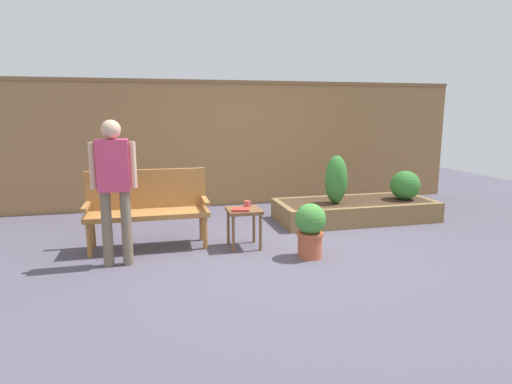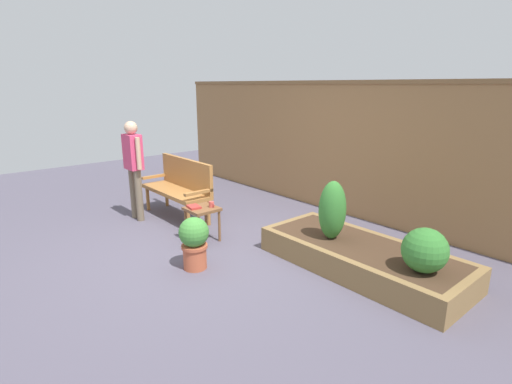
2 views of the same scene
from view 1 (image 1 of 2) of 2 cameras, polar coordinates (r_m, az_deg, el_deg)
ground_plane at (r=5.31m, az=2.14°, el=-7.40°), size 14.00×14.00×0.00m
fence_back at (r=7.60m, az=-3.25°, el=6.46°), size 8.40×0.14×2.16m
garden_bench at (r=5.42m, az=-14.13°, el=-1.41°), size 1.44×0.48×0.94m
side_table at (r=5.24m, az=-1.60°, el=-3.15°), size 0.40×0.40×0.48m
cup_on_table at (r=5.33m, az=-1.14°, el=-1.55°), size 0.10×0.07×0.08m
book_on_table at (r=5.12m, az=-2.05°, el=-2.36°), size 0.22×0.17×0.03m
potted_boxwood at (r=4.93m, az=7.17°, el=-4.70°), size 0.35×0.35×0.63m
raised_planter_bed at (r=6.79m, az=12.95°, el=-2.35°), size 2.40×1.00×0.30m
shrub_near_bench at (r=6.44m, az=10.54°, el=1.62°), size 0.32×0.32×0.71m
shrub_far_corner at (r=7.01m, az=19.10°, el=0.86°), size 0.45×0.45×0.45m
person_by_bench at (r=4.75m, az=-18.25°, el=1.49°), size 0.47×0.20×1.56m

